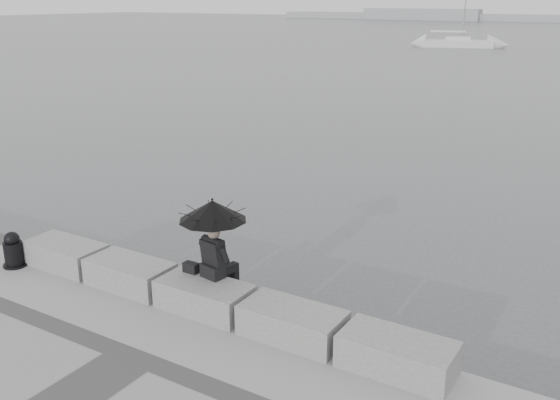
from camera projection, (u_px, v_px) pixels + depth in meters
The scene contains 10 objects.
ground at pixel (222, 325), 10.99m from camera, with size 360.00×360.00×0.00m, color #484A4D.
stone_block_far_left at pixel (66, 255), 12.09m from camera, with size 1.60×0.80×0.50m, color slate.
stone_block_left at pixel (130, 274), 11.24m from camera, with size 1.60×0.80×0.50m, color slate.
stone_block_centre at pixel (205, 297), 10.40m from camera, with size 1.60×0.80×0.50m, color slate.
stone_block_right at pixel (292, 323), 9.55m from camera, with size 1.60×0.80×0.50m, color slate.
stone_block_far_right at pixel (397, 355), 8.70m from camera, with size 1.60×0.80×0.50m, color slate.
seated_person at pixel (212, 221), 10.26m from camera, with size 1.14×1.14×1.39m.
bag at pixel (191, 268), 10.70m from camera, with size 0.27×0.15×0.17m, color black.
mooring_bollard at pixel (14, 252), 12.09m from camera, with size 0.45×0.45×0.72m.
sailboat_left at pixel (458, 43), 72.18m from camera, with size 8.33×4.48×12.90m.
Camera 1 is at (5.98, -7.79, 5.50)m, focal length 40.00 mm.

